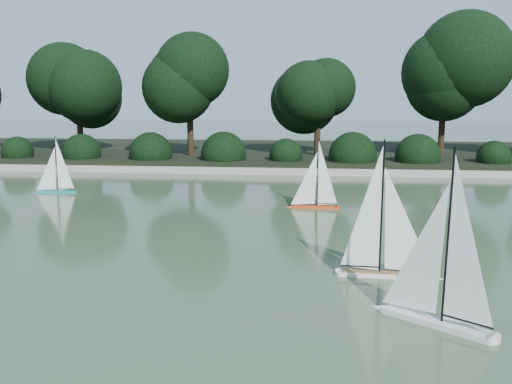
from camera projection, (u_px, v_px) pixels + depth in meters
The scene contains 9 objects.
ground at pixel (241, 274), 7.22m from camera, with size 80.00×80.00×0.00m, color #2B4127.
pond_coping at pixel (281, 171), 16.02m from camera, with size 40.00×0.35×0.18m, color gray.
far_bank at pixel (288, 154), 19.93m from camera, with size 40.00×8.00×0.30m, color black.
tree_line at pixel (326, 81), 17.85m from camera, with size 26.31×3.93×4.39m.
shrub_hedge at pixel (283, 155), 16.84m from camera, with size 29.10×1.10×1.10m.
sailboat_white_a at pixel (428, 294), 5.67m from camera, with size 1.20×0.98×1.89m.
sailboat_white_b at pixel (392, 255), 7.07m from camera, with size 1.34×0.29×1.83m.
sailboat_orange at pixel (311, 196), 11.32m from camera, with size 1.09×0.18×1.49m.
sailboat_teal at pixel (53, 183), 13.08m from camera, with size 1.02×0.29×1.39m.
Camera 1 is at (0.89, -6.87, 2.27)m, focal length 40.00 mm.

